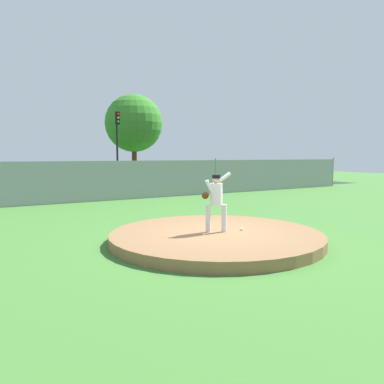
{
  "coord_description": "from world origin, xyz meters",
  "views": [
    {
      "loc": [
        -5.43,
        -7.66,
        2.21
      ],
      "look_at": [
        0.16,
        1.45,
        1.16
      ],
      "focal_mm": 34.53,
      "sensor_mm": 36.0,
      "label": 1
    }
  ],
  "objects_px": {
    "pitcher_youth": "(216,197)",
    "baseball": "(242,229)",
    "parked_car_white": "(218,175)",
    "parked_car_burgundy": "(137,177)",
    "traffic_light_far": "(117,136)",
    "traffic_cone_orange": "(19,196)",
    "parked_car_charcoal": "(184,177)",
    "parked_car_red": "(79,180)"
  },
  "relations": [
    {
      "from": "pitcher_youth",
      "to": "baseball",
      "type": "bearing_deg",
      "value": -14.52
    },
    {
      "from": "parked_car_white",
      "to": "parked_car_burgundy",
      "type": "distance_m",
      "value": 6.58
    },
    {
      "from": "parked_car_burgundy",
      "to": "traffic_light_far",
      "type": "height_order",
      "value": "traffic_light_far"
    },
    {
      "from": "pitcher_youth",
      "to": "baseball",
      "type": "xyz_separation_m",
      "value": [
        0.71,
        -0.18,
        -0.87
      ]
    },
    {
      "from": "pitcher_youth",
      "to": "parked_car_white",
      "type": "height_order",
      "value": "pitcher_youth"
    },
    {
      "from": "traffic_cone_orange",
      "to": "pitcher_youth",
      "type": "bearing_deg",
      "value": -75.18
    },
    {
      "from": "parked_car_charcoal",
      "to": "parked_car_burgundy",
      "type": "bearing_deg",
      "value": 167.99
    },
    {
      "from": "parked_car_charcoal",
      "to": "parked_car_burgundy",
      "type": "distance_m",
      "value": 3.2
    },
    {
      "from": "pitcher_youth",
      "to": "parked_car_burgundy",
      "type": "bearing_deg",
      "value": 74.37
    },
    {
      "from": "parked_car_charcoal",
      "to": "traffic_light_far",
      "type": "relative_size",
      "value": 0.79
    },
    {
      "from": "parked_car_white",
      "to": "baseball",
      "type": "bearing_deg",
      "value": -123.63
    },
    {
      "from": "pitcher_youth",
      "to": "parked_car_white",
      "type": "distance_m",
      "value": 18.27
    },
    {
      "from": "pitcher_youth",
      "to": "traffic_cone_orange",
      "type": "distance_m",
      "value": 12.63
    },
    {
      "from": "parked_car_burgundy",
      "to": "pitcher_youth",
      "type": "bearing_deg",
      "value": -105.63
    },
    {
      "from": "traffic_light_far",
      "to": "parked_car_white",
      "type": "bearing_deg",
      "value": -27.83
    },
    {
      "from": "parked_car_white",
      "to": "traffic_light_far",
      "type": "height_order",
      "value": "traffic_light_far"
    },
    {
      "from": "parked_car_charcoal",
      "to": "traffic_cone_orange",
      "type": "bearing_deg",
      "value": -170.0
    },
    {
      "from": "traffic_cone_orange",
      "to": "parked_car_charcoal",
      "type": "bearing_deg",
      "value": 10.0
    },
    {
      "from": "parked_car_red",
      "to": "parked_car_white",
      "type": "relative_size",
      "value": 1.14
    },
    {
      "from": "pitcher_youth",
      "to": "parked_car_red",
      "type": "height_order",
      "value": "pitcher_youth"
    },
    {
      "from": "pitcher_youth",
      "to": "parked_car_charcoal",
      "type": "height_order",
      "value": "pitcher_youth"
    },
    {
      "from": "parked_car_charcoal",
      "to": "parked_car_burgundy",
      "type": "height_order",
      "value": "parked_car_burgundy"
    },
    {
      "from": "parked_car_red",
      "to": "traffic_cone_orange",
      "type": "height_order",
      "value": "parked_car_red"
    },
    {
      "from": "pitcher_youth",
      "to": "traffic_cone_orange",
      "type": "relative_size",
      "value": 2.81
    },
    {
      "from": "traffic_cone_orange",
      "to": "baseball",
      "type": "bearing_deg",
      "value": -72.36
    },
    {
      "from": "parked_car_red",
      "to": "traffic_light_far",
      "type": "xyz_separation_m",
      "value": [
        3.93,
        4.18,
        2.82
      ]
    },
    {
      "from": "parked_car_charcoal",
      "to": "parked_car_white",
      "type": "relative_size",
      "value": 1.01
    },
    {
      "from": "parked_car_white",
      "to": "parked_car_charcoal",
      "type": "bearing_deg",
      "value": -167.06
    },
    {
      "from": "parked_car_red",
      "to": "parked_car_burgundy",
      "type": "relative_size",
      "value": 1.04
    },
    {
      "from": "baseball",
      "to": "parked_car_red",
      "type": "height_order",
      "value": "parked_car_red"
    },
    {
      "from": "baseball",
      "to": "parked_car_charcoal",
      "type": "distance_m",
      "value": 15.64
    },
    {
      "from": "baseball",
      "to": "parked_car_red",
      "type": "distance_m",
      "value": 14.29
    },
    {
      "from": "pitcher_youth",
      "to": "parked_car_burgundy",
      "type": "xyz_separation_m",
      "value": [
        4.11,
        14.69,
        -0.35
      ]
    },
    {
      "from": "baseball",
      "to": "parked_car_charcoal",
      "type": "height_order",
      "value": "parked_car_charcoal"
    },
    {
      "from": "pitcher_youth",
      "to": "baseball",
      "type": "height_order",
      "value": "pitcher_youth"
    },
    {
      "from": "parked_car_white",
      "to": "traffic_light_far",
      "type": "distance_m",
      "value": 7.95
    },
    {
      "from": "parked_car_charcoal",
      "to": "traffic_light_far",
      "type": "height_order",
      "value": "traffic_light_far"
    },
    {
      "from": "parked_car_red",
      "to": "traffic_light_far",
      "type": "height_order",
      "value": "traffic_light_far"
    },
    {
      "from": "baseball",
      "to": "parked_car_white",
      "type": "distance_m",
      "value": 18.02
    },
    {
      "from": "parked_car_charcoal",
      "to": "traffic_cone_orange",
      "type": "xyz_separation_m",
      "value": [
        -10.46,
        -1.84,
        -0.55
      ]
    },
    {
      "from": "baseball",
      "to": "parked_car_white",
      "type": "height_order",
      "value": "parked_car_white"
    },
    {
      "from": "baseball",
      "to": "traffic_cone_orange",
      "type": "bearing_deg",
      "value": 107.64
    }
  ]
}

